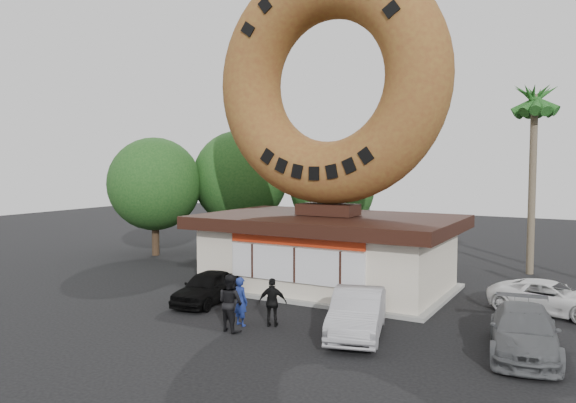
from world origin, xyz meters
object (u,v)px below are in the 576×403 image
Objects in this scene: giant_donut at (329,81)px; car_white at (551,298)px; person_left at (241,301)px; car_black at (207,287)px; person_center at (230,303)px; car_silver at (357,313)px; person_right at (273,302)px; donut_shop at (328,249)px; car_grey at (524,331)px; street_lamp at (371,181)px.

giant_donut is 12.49m from car_white.
car_black is (-2.91, 1.88, -0.20)m from person_left.
person_center is (0.07, -0.71, 0.12)m from person_left.
giant_donut reaches higher than car_silver.
person_center reaches higher than person_right.
car_white is at bearing -125.90° from person_left.
donut_shop is 2.58× the size of car_white.
person_right is at bearing -140.13° from person_left.
car_grey is (7.88, 1.25, -0.16)m from person_right.
donut_shop is 5.81× the size of person_center.
giant_donut is at bearing 90.00° from donut_shop.
car_grey is at bearing -29.52° from donut_shop.
car_black is at bearing -94.72° from street_lamp.
donut_shop is 6.70m from person_left.
car_grey is at bearing 166.60° from person_right.
street_lamp is 4.73× the size of person_left.
person_center is (1.76, -17.36, -3.52)m from street_lamp.
car_white is (12.12, 5.06, -0.04)m from car_black.
donut_shop reaches higher than car_silver.
car_silver is 0.97× the size of car_grey.
car_grey is at bearing -152.20° from person_left.
car_grey is 1.07× the size of car_white.
car_black is 6.90m from car_silver.
person_left is (-0.16, -6.65, -8.35)m from giant_donut.
person_left is (1.70, -16.65, -3.64)m from street_lamp.
street_lamp is 15.11m from car_white.
car_silver reaches higher than car_white.
car_white is at bearing 32.41° from car_silver.
street_lamp is 1.78× the size of car_silver.
car_grey is (8.84, 2.40, -0.29)m from person_center.
donut_shop is 9.13m from car_white.
person_right is 0.36× the size of car_grey.
person_right reaches higher than car_black.
car_silver reaches higher than car_black.
car_black is (-3.07, -4.76, -1.12)m from donut_shop.
car_white is (9.05, 0.29, -8.60)m from giant_donut.
car_black is (-3.07, -4.77, -8.56)m from giant_donut.
giant_donut is 10.46m from person_right.
person_center is at bearing -84.20° from street_lamp.
giant_donut is at bearing -74.29° from person_left.
street_lamp is at bearing -70.71° from person_center.
car_silver is (2.90, 0.55, -0.10)m from person_right.
car_white is (9.05, 0.30, -1.16)m from donut_shop.
person_right is at bearing -82.07° from giant_donut.
person_left is 4.05m from car_silver.
person_center is at bearing -90.71° from donut_shop.
car_white is at bearing 1.93° from donut_shop.
car_silver is at bearing -70.26° from street_lamp.
donut_shop is 6.68× the size of person_right.
street_lamp is at bearing 93.70° from car_silver.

